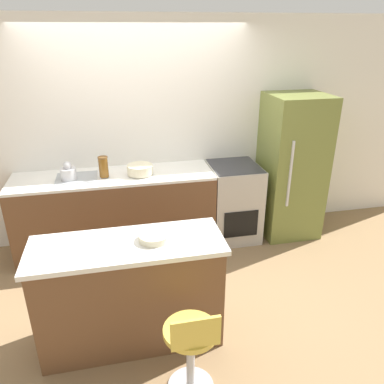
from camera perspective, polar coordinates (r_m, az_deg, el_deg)
The scene contains 11 objects.
ground_plane at distance 4.41m, azimuth -6.39°, elevation -10.16°, with size 14.00×14.00×0.00m, color #8E704C.
wall_back at distance 4.50m, azimuth -8.11°, elevation 8.74°, with size 8.00×0.06×2.60m.
back_counter at distance 4.45m, azimuth -11.43°, elevation -3.12°, with size 2.23×0.64×0.95m.
kitchen_island at distance 3.19m, azimuth -9.30°, elevation -14.90°, with size 1.50×0.55×0.94m.
oven_range at distance 4.66m, azimuth 6.27°, elevation -1.47°, with size 0.59×0.65×0.95m.
refrigerator at distance 4.77m, azimuth 14.93°, elevation 3.71°, with size 0.68×0.68×1.75m.
stool_chair at distance 2.81m, azimuth -0.11°, elevation -22.92°, with size 0.38×0.38×0.80m.
kettle at distance 4.23m, azimuth -18.33°, elevation 2.85°, with size 0.17×0.17×0.20m.
mixing_bowl at distance 4.21m, azimuth -7.93°, elevation 3.42°, with size 0.28×0.28×0.10m.
canister_jar at distance 4.19m, azimuth -13.34°, elevation 3.77°, with size 0.11×0.11×0.23m.
fruit_bowl at distance 2.93m, azimuth -5.82°, elevation -6.84°, with size 0.24×0.24×0.05m.
Camera 1 is at (-0.29, -3.65, 2.45)m, focal length 35.00 mm.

